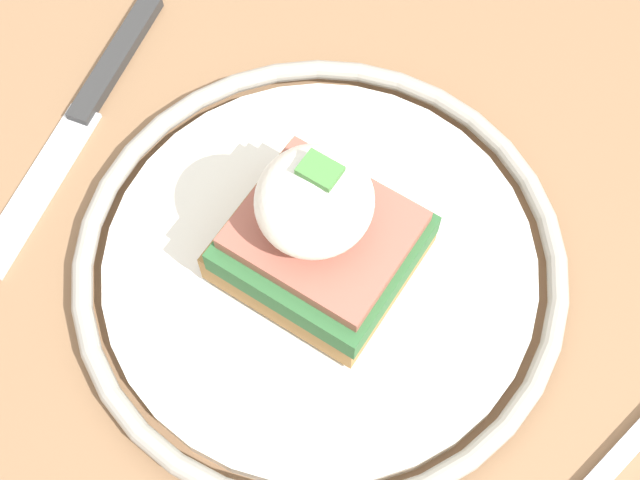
{
  "coord_description": "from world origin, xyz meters",
  "views": [
    {
      "loc": [
        -0.06,
        0.2,
        1.14
      ],
      "look_at": [
        0.03,
        0.05,
        0.78
      ],
      "focal_mm": 50.0,
      "sensor_mm": 36.0,
      "label": 1
    }
  ],
  "objects_px": {
    "sandwich": "(320,233)",
    "knife": "(89,104)",
    "fork": "(613,464)",
    "plate": "(320,265)"
  },
  "relations": [
    {
      "from": "knife",
      "to": "fork",
      "type": "bearing_deg",
      "value": 175.97
    },
    {
      "from": "sandwich",
      "to": "knife",
      "type": "bearing_deg",
      "value": -5.75
    },
    {
      "from": "sandwich",
      "to": "fork",
      "type": "distance_m",
      "value": 0.16
    },
    {
      "from": "fork",
      "to": "sandwich",
      "type": "bearing_deg",
      "value": -2.31
    },
    {
      "from": "knife",
      "to": "plate",
      "type": "bearing_deg",
      "value": 174.92
    },
    {
      "from": "sandwich",
      "to": "knife",
      "type": "distance_m",
      "value": 0.16
    },
    {
      "from": "plate",
      "to": "sandwich",
      "type": "height_order",
      "value": "sandwich"
    },
    {
      "from": "sandwich",
      "to": "fork",
      "type": "height_order",
      "value": "sandwich"
    },
    {
      "from": "fork",
      "to": "knife",
      "type": "relative_size",
      "value": 0.77
    },
    {
      "from": "plate",
      "to": "knife",
      "type": "height_order",
      "value": "plate"
    }
  ]
}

